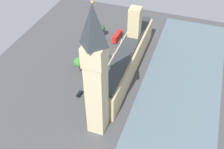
{
  "coord_description": "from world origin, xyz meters",
  "views": [
    {
      "loc": [
        -32.67,
        109.44,
        95.67
      ],
      "look_at": [
        1.0,
        14.12,
        7.94
      ],
      "focal_mm": 44.09,
      "sensor_mm": 36.0,
      "label": 1
    }
  ],
  "objects_px": {
    "car_blue_midblock": "(108,57)",
    "plane_tree_corner": "(89,45)",
    "clock_tower": "(96,74)",
    "plane_tree_by_river_gate": "(95,38)",
    "plane_tree_kerbside": "(79,62)",
    "plane_tree_near_tower": "(101,29)",
    "car_black_opposite_hall": "(80,94)",
    "street_lamp_slot_10": "(101,34)",
    "pedestrian_far_end": "(92,100)",
    "parliament_building": "(127,58)",
    "double_decker_bus_under_trees": "(117,36)",
    "street_lamp_trailing": "(88,52)",
    "pedestrian_leading": "(113,65)"
  },
  "relations": [
    {
      "from": "car_blue_midblock",
      "to": "plane_tree_corner",
      "type": "xyz_separation_m",
      "value": [
        10.42,
        2.05,
        6.97
      ]
    },
    {
      "from": "clock_tower",
      "to": "plane_tree_by_river_gate",
      "type": "distance_m",
      "value": 64.63
    },
    {
      "from": "plane_tree_kerbside",
      "to": "plane_tree_corner",
      "type": "xyz_separation_m",
      "value": [
        0.38,
        -13.61,
        1.48
      ]
    },
    {
      "from": "clock_tower",
      "to": "plane_tree_kerbside",
      "type": "relative_size",
      "value": 6.59
    },
    {
      "from": "plane_tree_by_river_gate",
      "to": "plane_tree_near_tower",
      "type": "distance_m",
      "value": 11.83
    },
    {
      "from": "car_black_opposite_hall",
      "to": "plane_tree_corner",
      "type": "xyz_separation_m",
      "value": [
        7.71,
        -29.95,
        6.97
      ]
    },
    {
      "from": "plane_tree_corner",
      "to": "street_lamp_slot_10",
      "type": "bearing_deg",
      "value": -90.73
    },
    {
      "from": "pedestrian_far_end",
      "to": "plane_tree_near_tower",
      "type": "xyz_separation_m",
      "value": [
        15.7,
        -53.4,
        5.27
      ]
    },
    {
      "from": "parliament_building",
      "to": "pedestrian_far_end",
      "type": "xyz_separation_m",
      "value": [
        8.85,
        27.9,
        -7.3
      ]
    },
    {
      "from": "car_blue_midblock",
      "to": "car_black_opposite_hall",
      "type": "distance_m",
      "value": 32.11
    },
    {
      "from": "plane_tree_corner",
      "to": "parliament_building",
      "type": "bearing_deg",
      "value": 171.11
    },
    {
      "from": "plane_tree_near_tower",
      "to": "car_blue_midblock",
      "type": "bearing_deg",
      "value": 120.05
    },
    {
      "from": "parliament_building",
      "to": "street_lamp_slot_10",
      "type": "xyz_separation_m",
      "value": [
        23.29,
        -22.68,
        -3.94
      ]
    },
    {
      "from": "double_decker_bus_under_trees",
      "to": "street_lamp_trailing",
      "type": "xyz_separation_m",
      "value": [
        9.55,
        23.1,
        1.51
      ]
    },
    {
      "from": "pedestrian_leading",
      "to": "pedestrian_far_end",
      "type": "distance_m",
      "value": 27.84
    },
    {
      "from": "plane_tree_kerbside",
      "to": "plane_tree_corner",
      "type": "relative_size",
      "value": 0.82
    },
    {
      "from": "plane_tree_near_tower",
      "to": "street_lamp_slot_10",
      "type": "xyz_separation_m",
      "value": [
        -1.26,
        2.81,
        -1.91
      ]
    },
    {
      "from": "clock_tower",
      "to": "street_lamp_trailing",
      "type": "relative_size",
      "value": 10.04
    },
    {
      "from": "pedestrian_leading",
      "to": "plane_tree_corner",
      "type": "distance_m",
      "value": 17.58
    },
    {
      "from": "double_decker_bus_under_trees",
      "to": "pedestrian_leading",
      "type": "xyz_separation_m",
      "value": [
        -5.97,
        25.45,
        -1.96
      ]
    },
    {
      "from": "pedestrian_leading",
      "to": "plane_tree_kerbside",
      "type": "relative_size",
      "value": 0.17
    },
    {
      "from": "car_black_opposite_hall",
      "to": "plane_tree_by_river_gate",
      "type": "height_order",
      "value": "plane_tree_by_river_gate"
    },
    {
      "from": "clock_tower",
      "to": "car_blue_midblock",
      "type": "bearing_deg",
      "value": -74.53
    },
    {
      "from": "double_decker_bus_under_trees",
      "to": "clock_tower",
      "type": "bearing_deg",
      "value": 105.73
    },
    {
      "from": "parliament_building",
      "to": "pedestrian_far_end",
      "type": "bearing_deg",
      "value": 72.41
    },
    {
      "from": "parliament_building",
      "to": "pedestrian_leading",
      "type": "relative_size",
      "value": 47.7
    },
    {
      "from": "plane_tree_near_tower",
      "to": "clock_tower",
      "type": "bearing_deg",
      "value": 110.09
    },
    {
      "from": "street_lamp_slot_10",
      "to": "street_lamp_trailing",
      "type": "bearing_deg",
      "value": 89.55
    },
    {
      "from": "pedestrian_leading",
      "to": "plane_tree_by_river_gate",
      "type": "height_order",
      "value": "plane_tree_by_river_gate"
    },
    {
      "from": "double_decker_bus_under_trees",
      "to": "car_blue_midblock",
      "type": "height_order",
      "value": "double_decker_bus_under_trees"
    },
    {
      "from": "pedestrian_leading",
      "to": "plane_tree_near_tower",
      "type": "xyz_separation_m",
      "value": [
        16.62,
        -25.57,
        5.29
      ]
    },
    {
      "from": "double_decker_bus_under_trees",
      "to": "plane_tree_kerbside",
      "type": "xyz_separation_m",
      "value": [
        9.25,
        35.31,
        3.74
      ]
    },
    {
      "from": "plane_tree_corner",
      "to": "clock_tower",
      "type": "bearing_deg",
      "value": 117.47
    },
    {
      "from": "plane_tree_kerbside",
      "to": "double_decker_bus_under_trees",
      "type": "bearing_deg",
      "value": -104.68
    },
    {
      "from": "car_black_opposite_hall",
      "to": "pedestrian_far_end",
      "type": "height_order",
      "value": "car_black_opposite_hall"
    },
    {
      "from": "pedestrian_leading",
      "to": "street_lamp_trailing",
      "type": "xyz_separation_m",
      "value": [
        15.52,
        -2.36,
        3.47
      ]
    },
    {
      "from": "double_decker_bus_under_trees",
      "to": "street_lamp_trailing",
      "type": "relative_size",
      "value": 1.81
    },
    {
      "from": "car_blue_midblock",
      "to": "pedestrian_far_end",
      "type": "distance_m",
      "value": 33.9
    },
    {
      "from": "clock_tower",
      "to": "car_black_opposite_hall",
      "type": "relative_size",
      "value": 14.03
    },
    {
      "from": "car_black_opposite_hall",
      "to": "street_lamp_slot_10",
      "type": "height_order",
      "value": "street_lamp_slot_10"
    },
    {
      "from": "double_decker_bus_under_trees",
      "to": "car_black_opposite_hall",
      "type": "height_order",
      "value": "double_decker_bus_under_trees"
    },
    {
      "from": "plane_tree_kerbside",
      "to": "street_lamp_trailing",
      "type": "distance_m",
      "value": 12.41
    },
    {
      "from": "car_black_opposite_hall",
      "to": "pedestrian_far_end",
      "type": "relative_size",
      "value": 2.77
    },
    {
      "from": "plane_tree_by_river_gate",
      "to": "street_lamp_trailing",
      "type": "xyz_separation_m",
      "value": [
        -0.11,
        11.45,
        -2.53
      ]
    },
    {
      "from": "plane_tree_corner",
      "to": "street_lamp_trailing",
      "type": "height_order",
      "value": "plane_tree_corner"
    },
    {
      "from": "plane_tree_by_river_gate",
      "to": "plane_tree_kerbside",
      "type": "bearing_deg",
      "value": 91.0
    },
    {
      "from": "car_blue_midblock",
      "to": "pedestrian_leading",
      "type": "bearing_deg",
      "value": -47.46
    },
    {
      "from": "plane_tree_corner",
      "to": "plane_tree_near_tower",
      "type": "bearing_deg",
      "value": -87.34
    },
    {
      "from": "car_blue_midblock",
      "to": "pedestrian_far_end",
      "type": "height_order",
      "value": "car_blue_midblock"
    },
    {
      "from": "street_lamp_slot_10",
      "to": "pedestrian_leading",
      "type": "bearing_deg",
      "value": 124.02
    }
  ]
}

